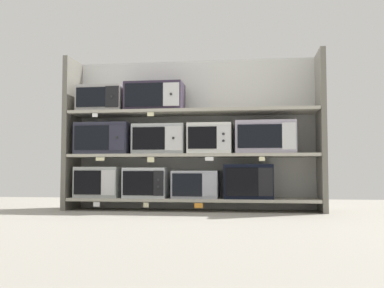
{
  "coord_description": "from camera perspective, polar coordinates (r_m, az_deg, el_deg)",
  "views": [
    {
      "loc": [
        0.59,
        -4.41,
        0.38
      ],
      "look_at": [
        0.0,
        0.0,
        0.65
      ],
      "focal_mm": 42.22,
      "sensor_mm": 36.0,
      "label": 1
    }
  ],
  "objects": [
    {
      "name": "ground",
      "position": [
        3.48,
        -2.22,
        -9.94
      ],
      "size": [
        6.43,
        6.0,
        0.02
      ],
      "primitive_type": "cube",
      "color": "gray"
    },
    {
      "name": "back_panel",
      "position": [
        4.69,
        0.36,
        1.22
      ],
      "size": [
        2.63,
        0.04,
        1.53
      ],
      "primitive_type": "cube",
      "color": "#B2B2AD",
      "rests_on": "ground"
    },
    {
      "name": "upright_left",
      "position": [
        4.79,
        -14.92,
        1.24
      ],
      "size": [
        0.05,
        0.41,
        1.53
      ],
      "primitive_type": "cube",
      "color": "#68645B",
      "rests_on": "ground"
    },
    {
      "name": "upright_right",
      "position": [
        4.47,
        16.01,
        1.59
      ],
      "size": [
        0.05,
        0.41,
        1.53
      ],
      "primitive_type": "cube",
      "color": "#68645B",
      "rests_on": "ground"
    },
    {
      "name": "shelf_0",
      "position": [
        4.46,
        0.0,
        -7.02
      ],
      "size": [
        2.43,
        0.41,
        0.03
      ],
      "primitive_type": "cube",
      "color": "#ADA899",
      "rests_on": "ground"
    },
    {
      "name": "microwave_0",
      "position": [
        4.66,
        -11.52,
        -4.74
      ],
      "size": [
        0.44,
        0.38,
        0.3
      ],
      "color": "#A1A6A4",
      "rests_on": "shelf_0"
    },
    {
      "name": "microwave_1",
      "position": [
        4.53,
        -5.67,
        -4.88
      ],
      "size": [
        0.42,
        0.4,
        0.3
      ],
      "color": "#B9BFC3",
      "rests_on": "shelf_0"
    },
    {
      "name": "microwave_2",
      "position": [
        4.44,
        0.53,
        -5.12
      ],
      "size": [
        0.45,
        0.38,
        0.27
      ],
      "color": "#A1A3AF",
      "rests_on": "shelf_0"
    },
    {
      "name": "microwave_3",
      "position": [
        4.41,
        7.17,
        -4.71
      ],
      "size": [
        0.46,
        0.4,
        0.33
      ],
      "color": "black",
      "rests_on": "shelf_0"
    },
    {
      "name": "price_tag_0",
      "position": [
        4.47,
        -11.97,
        -7.48
      ],
      "size": [
        0.06,
        0.0,
        0.04
      ],
      "primitive_type": "cube",
      "color": "white"
    },
    {
      "name": "price_tag_1",
      "position": [
        4.33,
        -5.84,
        -7.67
      ],
      "size": [
        0.05,
        0.0,
        0.05
      ],
      "primitive_type": "cube",
      "color": "beige"
    },
    {
      "name": "price_tag_2",
      "position": [
        4.24,
        0.84,
        -7.79
      ],
      "size": [
        0.08,
        0.0,
        0.05
      ],
      "primitive_type": "cube",
      "color": "orange"
    },
    {
      "name": "shelf_1",
      "position": [
        4.45,
        0.0,
        -1.48
      ],
      "size": [
        2.43,
        0.41,
        0.03
      ],
      "primitive_type": "cube",
      "color": "#ADA899"
    },
    {
      "name": "microwave_4",
      "position": [
        4.66,
        -10.87,
        0.61
      ],
      "size": [
        0.54,
        0.42,
        0.31
      ],
      "color": "#292A39",
      "rests_on": "shelf_1"
    },
    {
      "name": "microwave_5",
      "position": [
        4.51,
        -4.07,
        0.57
      ],
      "size": [
        0.51,
        0.34,
        0.29
      ],
      "color": "#AFB5B8",
      "rests_on": "shelf_1"
    },
    {
      "name": "microwave_6",
      "position": [
        4.44,
        2.35,
        0.62
      ],
      "size": [
        0.42,
        0.42,
        0.29
      ],
      "color": "silver",
      "rests_on": "shelf_1"
    },
    {
      "name": "microwave_7",
      "position": [
        4.42,
        9.25,
        0.8
      ],
      "size": [
        0.57,
        0.39,
        0.31
      ],
      "color": "#A29AAD",
      "rests_on": "shelf_1"
    },
    {
      "name": "price_tag_3",
      "position": [
        4.45,
        -11.54,
        -1.87
      ],
      "size": [
        0.09,
        0.0,
        0.03
      ],
      "primitive_type": "cube",
      "color": "beige"
    },
    {
      "name": "price_tag_4",
      "position": [
        4.31,
        -5.23,
        -1.99
      ],
      "size": [
        0.07,
        0.0,
        0.05
      ],
      "primitive_type": "cube",
      "color": "beige"
    },
    {
      "name": "price_tag_5",
      "position": [
        4.22,
        2.2,
        -1.88
      ],
      "size": [
        0.08,
        0.0,
        0.04
      ],
      "primitive_type": "cube",
      "color": "white"
    },
    {
      "name": "price_tag_6",
      "position": [
        4.2,
        8.83,
        -1.86
      ],
      "size": [
        0.05,
        0.0,
        0.04
      ],
      "primitive_type": "cube",
      "color": "beige"
    },
    {
      "name": "shelf_2",
      "position": [
        4.49,
        0.0,
        4.03
      ],
      "size": [
        2.43,
        0.41,
        0.03
      ],
      "primitive_type": "cube",
      "color": "#ADA899"
    },
    {
      "name": "microwave_8",
      "position": [
        4.72,
        -11.26,
        5.52
      ],
      "size": [
        0.46,
        0.35,
        0.26
      ],
      "color": "#A5A2A1",
      "rests_on": "shelf_2"
    },
    {
      "name": "microwave_9",
      "position": [
        4.57,
        -4.71,
        5.88
      ],
      "size": [
        0.57,
        0.35,
        0.28
      ],
      "color": "#31283A",
      "rests_on": "shelf_2"
    },
    {
      "name": "price_tag_7",
      "position": [
        4.5,
        -12.17,
        3.59
      ],
      "size": [
        0.05,
        0.0,
        0.04
      ],
      "primitive_type": "cube",
      "color": "white"
    },
    {
      "name": "price_tag_8",
      "position": [
        4.34,
        -5.25,
        3.77
      ],
      "size": [
        0.06,
        0.0,
        0.04
      ],
      "primitive_type": "cube",
      "color": "beige"
    }
  ]
}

